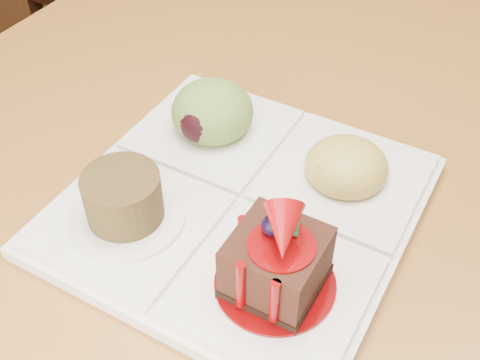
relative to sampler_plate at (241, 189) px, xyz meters
The scene contains 2 objects.
ground 1.00m from the sampler_plate, 79.08° to the left, with size 6.00×6.00×0.00m, color brown.
sampler_plate is the anchor object (origin of this frame).
Camera 1 is at (0.05, -0.92, 1.11)m, focal length 45.00 mm.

